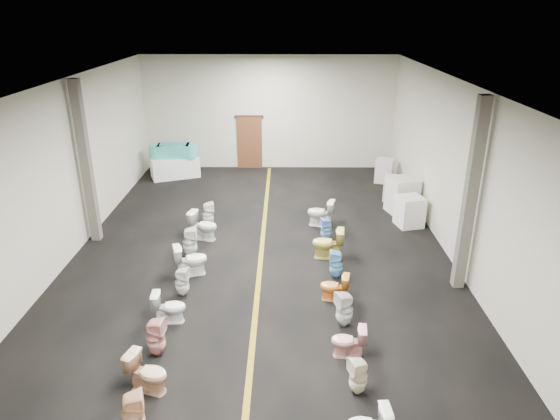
# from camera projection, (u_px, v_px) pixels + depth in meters

# --- Properties ---
(floor) EXTENTS (16.00, 16.00, 0.00)m
(floor) POSITION_uv_depth(u_px,v_px,m) (261.00, 255.00, 13.35)
(floor) COLOR black
(floor) RESTS_ON ground
(ceiling) EXTENTS (16.00, 16.00, 0.00)m
(ceiling) POSITION_uv_depth(u_px,v_px,m) (258.00, 84.00, 11.65)
(ceiling) COLOR black
(ceiling) RESTS_ON ground
(wall_back) EXTENTS (10.00, 0.00, 10.00)m
(wall_back) POSITION_uv_depth(u_px,v_px,m) (269.00, 113.00, 19.91)
(wall_back) COLOR #BBB9A0
(wall_back) RESTS_ON ground
(wall_front) EXTENTS (10.00, 0.00, 10.00)m
(wall_front) POSITION_uv_depth(u_px,v_px,m) (223.00, 420.00, 5.09)
(wall_front) COLOR #BBB9A0
(wall_front) RESTS_ON ground
(wall_left) EXTENTS (0.00, 16.00, 16.00)m
(wall_left) POSITION_uv_depth(u_px,v_px,m) (61.00, 175.00, 12.54)
(wall_left) COLOR #BBB9A0
(wall_left) RESTS_ON ground
(wall_right) EXTENTS (0.00, 16.00, 16.00)m
(wall_right) POSITION_uv_depth(u_px,v_px,m) (459.00, 176.00, 12.46)
(wall_right) COLOR #BBB9A0
(wall_right) RESTS_ON ground
(aisle_stripe) EXTENTS (0.12, 15.60, 0.01)m
(aisle_stripe) POSITION_uv_depth(u_px,v_px,m) (261.00, 255.00, 13.35)
(aisle_stripe) COLOR #7C6512
(aisle_stripe) RESTS_ON floor
(back_door) EXTENTS (1.00, 0.10, 2.10)m
(back_door) POSITION_uv_depth(u_px,v_px,m) (250.00, 143.00, 20.32)
(back_door) COLOR #562D19
(back_door) RESTS_ON floor
(door_frame) EXTENTS (1.15, 0.08, 0.10)m
(door_frame) POSITION_uv_depth(u_px,v_px,m) (249.00, 117.00, 19.92)
(door_frame) COLOR #331C11
(door_frame) RESTS_ON back_door
(column_left) EXTENTS (0.25, 0.25, 4.50)m
(column_left) POSITION_uv_depth(u_px,v_px,m) (86.00, 163.00, 13.47)
(column_left) COLOR #59544C
(column_left) RESTS_ON floor
(column_right) EXTENTS (0.25, 0.25, 4.50)m
(column_right) POSITION_uv_depth(u_px,v_px,m) (470.00, 197.00, 11.07)
(column_right) COLOR #59544C
(column_right) RESTS_ON floor
(display_table) EXTENTS (2.00, 1.50, 0.80)m
(display_table) POSITION_uv_depth(u_px,v_px,m) (175.00, 167.00, 19.42)
(display_table) COLOR white
(display_table) RESTS_ON floor
(bathtub) EXTENTS (1.86, 0.75, 0.55)m
(bathtub) POSITION_uv_depth(u_px,v_px,m) (174.00, 150.00, 19.16)
(bathtub) COLOR #3EB5A4
(bathtub) RESTS_ON display_table
(appliance_crate_a) EXTENTS (0.87, 0.87, 0.92)m
(appliance_crate_a) POSITION_uv_depth(u_px,v_px,m) (410.00, 211.00, 15.03)
(appliance_crate_a) COLOR white
(appliance_crate_a) RESTS_ON floor
(appliance_crate_b) EXTENTS (1.04, 1.04, 1.15)m
(appliance_crate_b) POSITION_uv_depth(u_px,v_px,m) (402.00, 195.00, 15.97)
(appliance_crate_b) COLOR silver
(appliance_crate_b) RESTS_ON floor
(appliance_crate_c) EXTENTS (0.87, 0.87, 0.80)m
(appliance_crate_c) POSITION_uv_depth(u_px,v_px,m) (394.00, 188.00, 17.12)
(appliance_crate_c) COLOR silver
(appliance_crate_c) RESTS_ON floor
(appliance_crate_d) EXTENTS (0.80, 0.80, 0.89)m
(appliance_crate_d) POSITION_uv_depth(u_px,v_px,m) (384.00, 171.00, 18.83)
(appliance_crate_d) COLOR silver
(appliance_crate_d) RESTS_ON floor
(toilet_left_1) EXTENTS (0.43, 0.43, 0.77)m
(toilet_left_1) POSITION_uv_depth(u_px,v_px,m) (133.00, 414.00, 7.63)
(toilet_left_1) COLOR #EAAC84
(toilet_left_1) RESTS_ON floor
(toilet_left_2) EXTENTS (0.81, 0.61, 0.74)m
(toilet_left_2) POSITION_uv_depth(u_px,v_px,m) (148.00, 373.00, 8.52)
(toilet_left_2) COLOR #DCAB85
(toilet_left_2) RESTS_ON floor
(toilet_left_3) EXTENTS (0.40, 0.39, 0.79)m
(toilet_left_3) POSITION_uv_depth(u_px,v_px,m) (156.00, 337.00, 9.40)
(toilet_left_3) COLOR #D59390
(toilet_left_3) RESTS_ON floor
(toilet_left_4) EXTENTS (0.71, 0.43, 0.70)m
(toilet_left_4) POSITION_uv_depth(u_px,v_px,m) (169.00, 307.00, 10.42)
(toilet_left_4) COLOR white
(toilet_left_4) RESTS_ON floor
(toilet_left_5) EXTENTS (0.37, 0.36, 0.70)m
(toilet_left_5) POSITION_uv_depth(u_px,v_px,m) (182.00, 282.00, 11.37)
(toilet_left_5) COLOR silver
(toilet_left_5) RESTS_ON floor
(toilet_left_6) EXTENTS (0.91, 0.70, 0.82)m
(toilet_left_6) POSITION_uv_depth(u_px,v_px,m) (191.00, 260.00, 12.25)
(toilet_left_6) COLOR white
(toilet_left_6) RESTS_ON floor
(toilet_left_7) EXTENTS (0.43, 0.42, 0.83)m
(toilet_left_7) POSITION_uv_depth(u_px,v_px,m) (190.00, 242.00, 13.17)
(toilet_left_7) COLOR white
(toilet_left_7) RESTS_ON floor
(toilet_left_8) EXTENTS (0.90, 0.66, 0.83)m
(toilet_left_8) POSITION_uv_depth(u_px,v_px,m) (203.00, 226.00, 14.16)
(toilet_left_8) COLOR silver
(toilet_left_8) RESTS_ON floor
(toilet_left_9) EXTENTS (0.43, 0.42, 0.75)m
(toilet_left_9) POSITION_uv_depth(u_px,v_px,m) (208.00, 214.00, 15.04)
(toilet_left_9) COLOR white
(toilet_left_9) RESTS_ON floor
(toilet_right_2) EXTENTS (0.41, 0.41, 0.70)m
(toilet_right_2) POSITION_uv_depth(u_px,v_px,m) (358.00, 376.00, 8.47)
(toilet_right_2) COLOR #EFE9C5
(toilet_right_2) RESTS_ON floor
(toilet_right_3) EXTENTS (0.69, 0.44, 0.66)m
(toilet_right_3) POSITION_uv_depth(u_px,v_px,m) (348.00, 342.00, 9.37)
(toilet_right_3) COLOR pink
(toilet_right_3) RESTS_ON floor
(toilet_right_4) EXTENTS (0.46, 0.46, 0.78)m
(toilet_right_4) POSITION_uv_depth(u_px,v_px,m) (344.00, 309.00, 10.27)
(toilet_right_4) COLOR silver
(toilet_right_4) RESTS_ON floor
(toilet_right_5) EXTENTS (0.71, 0.50, 0.66)m
(toilet_right_5) POSITION_uv_depth(u_px,v_px,m) (334.00, 287.00, 11.20)
(toilet_right_5) COLOR orange
(toilet_right_5) RESTS_ON floor
(toilet_right_6) EXTENTS (0.35, 0.35, 0.73)m
(toilet_right_6) POSITION_uv_depth(u_px,v_px,m) (336.00, 264.00, 12.13)
(toilet_right_6) COLOR #6EAEE2
(toilet_right_6) RESTS_ON floor
(toilet_right_7) EXTENTS (0.87, 0.56, 0.84)m
(toilet_right_7) POSITION_uv_depth(u_px,v_px,m) (328.00, 243.00, 13.07)
(toilet_right_7) COLOR #CABB50
(toilet_right_7) RESTS_ON floor
(toilet_right_8) EXTENTS (0.38, 0.37, 0.69)m
(toilet_right_8) POSITION_uv_depth(u_px,v_px,m) (326.00, 229.00, 14.10)
(toilet_right_8) COLOR #78A8DB
(toilet_right_8) RESTS_ON floor
(toilet_right_9) EXTENTS (0.91, 0.67, 0.83)m
(toilet_right_9) POSITION_uv_depth(u_px,v_px,m) (321.00, 213.00, 15.03)
(toilet_right_9) COLOR silver
(toilet_right_9) RESTS_ON floor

